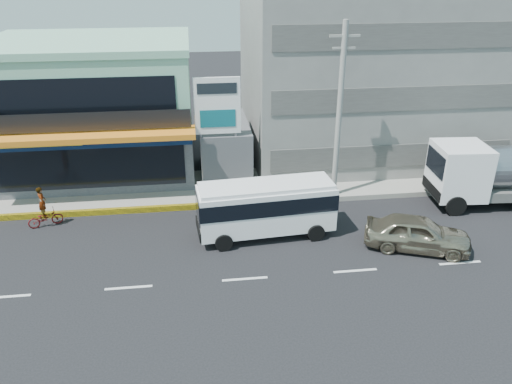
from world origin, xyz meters
TOP-DOWN VIEW (x-y plane):
  - ground at (0.00, 0.00)m, footprint 120.00×120.00m
  - sidewalk at (5.00, 9.50)m, footprint 70.00×5.00m
  - shop_building at (-8.00, 13.95)m, footprint 12.40×11.70m
  - concrete_building at (10.00, 15.00)m, footprint 16.00×12.00m
  - gap_structure at (0.00, 12.00)m, footprint 3.00×6.00m
  - satellite_dish at (0.00, 11.00)m, footprint 1.50×1.50m
  - billboard at (-0.50, 9.20)m, footprint 2.60×0.18m
  - utility_pole_near at (6.00, 7.40)m, footprint 1.60×0.30m
  - minibus at (1.48, 3.73)m, footprint 6.92×2.81m
  - sedan at (8.49, 1.50)m, footprint 5.33×3.62m
  - tanker_truck at (15.36, 5.62)m, footprint 9.22×3.52m
  - motorcycle_rider at (-9.83, 6.13)m, footprint 1.84×1.18m

SIDE VIEW (x-z plane):
  - ground at x=0.00m, z-range 0.00..0.00m
  - sidewalk at x=5.00m, z-range 0.00..0.30m
  - motorcycle_rider at x=-9.83m, z-range -0.38..1.85m
  - sedan at x=8.49m, z-range 0.00..1.69m
  - minibus at x=1.48m, z-range 0.27..3.11m
  - gap_structure at x=0.00m, z-range 0.00..3.50m
  - tanker_truck at x=15.36m, z-range 0.13..3.69m
  - satellite_dish at x=0.00m, z-range 3.50..3.65m
  - shop_building at x=-8.00m, z-range 0.00..8.00m
  - billboard at x=-0.50m, z-range 1.48..8.38m
  - utility_pole_near at x=6.00m, z-range 0.15..10.15m
  - concrete_building at x=10.00m, z-range 0.00..14.00m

